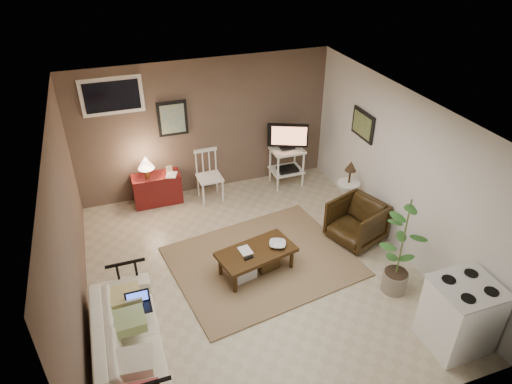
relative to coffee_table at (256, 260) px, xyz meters
name	(u,v)px	position (x,y,z in m)	size (l,w,h in m)	color
floor	(252,271)	(-0.04, 0.03, -0.23)	(5.00, 5.00, 0.00)	#C1B293
art_back	(173,119)	(-0.59, 2.50, 1.22)	(0.50, 0.03, 0.60)	black
art_right	(363,125)	(2.18, 1.08, 1.29)	(0.03, 0.60, 0.45)	black
window	(112,96)	(-1.49, 2.50, 1.72)	(0.96, 0.03, 0.60)	white
rug	(263,261)	(0.17, 0.17, -0.22)	(2.53, 2.03, 0.02)	#8E7353
coffee_table	(256,260)	(0.00, 0.00, 0.00)	(1.17, 0.78, 0.41)	#3D2810
sofa	(127,333)	(-1.84, -0.87, 0.14)	(1.88, 0.55, 0.73)	white
sofa_pillows	(132,342)	(-1.80, -1.09, 0.22)	(0.36, 1.79, 0.13)	beige
sofa_end_rails	(137,334)	(-1.74, -0.87, 0.09)	(0.51, 1.88, 0.63)	black
laptop	(138,302)	(-1.66, -0.55, 0.25)	(0.29, 0.21, 0.20)	black
red_console	(156,186)	(-1.03, 2.30, 0.10)	(0.82, 0.36, 0.95)	maroon
spindle_chair	(209,177)	(-0.11, 2.13, 0.20)	(0.42, 0.42, 0.91)	white
tv_stand	(287,153)	(1.36, 2.15, 0.41)	(0.69, 0.47, 1.21)	white
side_table	(349,182)	(1.94, 0.91, 0.39)	(0.37, 0.37, 0.99)	white
armchair	(357,220)	(1.71, 0.20, 0.14)	(0.72, 0.67, 0.74)	black
potted_plant	(402,244)	(1.65, -0.96, 0.56)	(0.37, 0.37, 1.48)	gray
stove	(460,315)	(1.81, -1.95, 0.22)	(0.70, 0.65, 0.91)	white
bowl	(278,239)	(0.32, 0.00, 0.28)	(0.23, 0.06, 0.23)	#3D2810
book_table	(240,247)	(-0.22, 0.03, 0.27)	(0.16, 0.02, 0.22)	#3D2810
book_console	(166,170)	(-0.84, 2.23, 0.44)	(0.18, 0.02, 0.24)	#3D2810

